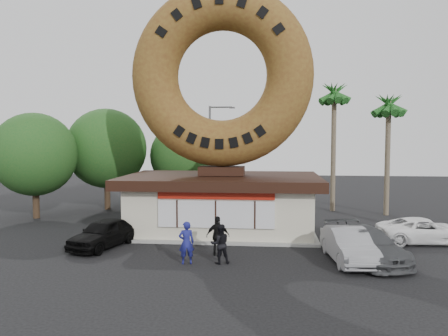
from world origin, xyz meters
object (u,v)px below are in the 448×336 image
Objects in this scene: person_left at (186,243)px; car_white at (425,231)px; street_lamp at (212,150)px; car_silver at (349,245)px; giant_donut at (222,76)px; car_black at (103,233)px; person_center at (220,244)px; donut_shop at (222,201)px; car_grey at (367,245)px; person_right at (218,236)px.

person_left reaches higher than car_white.
street_lamp is 1.79× the size of car_silver.
car_black is (-5.50, -4.24, -8.27)m from giant_donut.
person_center reaches higher than car_silver.
car_grey is at bearing -37.73° from donut_shop.
car_black is at bearing -42.98° from person_left.
car_grey is 1.08× the size of car_white.
giant_donut is 2.32× the size of car_silver.
person_center is 0.37× the size of car_white.
car_grey is (8.87, -15.44, -3.75)m from street_lamp.
donut_shop is at bearing -90.00° from giant_donut.
car_black is 0.94× the size of car_silver.
person_right is (-0.24, 1.29, 0.05)m from person_center.
person_left is (1.00, -16.65, -3.55)m from street_lamp.
donut_shop is 7.01m from car_black.
car_white is at bearing 26.66° from car_grey.
car_grey reaches higher than car_white.
donut_shop reaches higher than person_left.
giant_donut is 12.12m from car_grey.
giant_donut reaches higher than person_left.
giant_donut is 10.48m from person_left.
car_grey is (7.01, -5.44, -8.25)m from giant_donut.
donut_shop is at bearing -101.66° from person_center.
car_black is 16.43m from car_white.
street_lamp is 18.20m from car_grey.
person_right is (1.20, 1.48, -0.01)m from person_left.
street_lamp is at bearing 102.09° from car_grey.
person_right reaches higher than car_silver.
street_lamp is 17.02m from person_center.
donut_shop is 6.74m from person_left.
car_white is (10.16, 4.68, -0.21)m from person_center.
person_center is (0.59, -6.45, -8.12)m from giant_donut.
giant_donut is at bearing -101.68° from person_center.
person_right reaches higher than car_grey.
street_lamp reaches higher than car_grey.
donut_shop is at bearing 132.06° from car_silver.
street_lamp reaches higher than person_center.
person_left is at bearing 108.85° from car_white.
car_white is at bearing -172.16° from person_center.
person_right reaches higher than car_black.
street_lamp is at bearing -87.40° from person_right.
car_silver is (5.61, 0.84, -0.13)m from person_center.
person_left is 5.23m from car_black.
car_grey is (0.81, 0.18, -0.00)m from car_silver.
giant_donut is at bearing -91.82° from person_right.
car_silver is 0.83m from car_grey.
donut_shop is at bearing -79.50° from street_lamp.
person_right is (0.35, -5.17, -8.07)m from giant_donut.
person_left is at bearing -177.54° from car_silver.
car_black is at bearing -14.65° from person_right.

